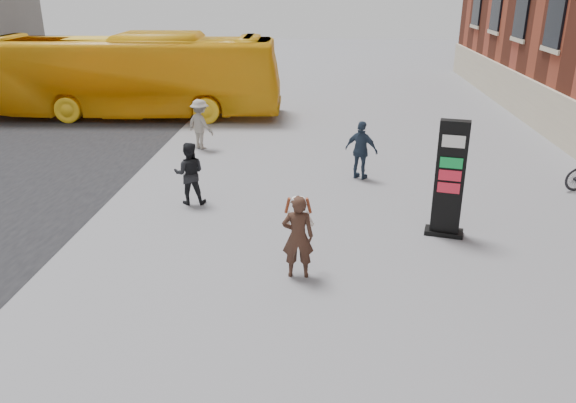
# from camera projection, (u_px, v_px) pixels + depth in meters

# --- Properties ---
(ground) EXTENTS (100.00, 100.00, 0.00)m
(ground) POSITION_uv_depth(u_px,v_px,m) (281.00, 259.00, 12.17)
(ground) COLOR #9E9EA3
(info_pylon) EXTENTS (0.96, 0.64, 2.76)m
(info_pylon) POSITION_uv_depth(u_px,v_px,m) (449.00, 179.00, 12.87)
(info_pylon) COLOR black
(info_pylon) RESTS_ON ground
(woman) EXTENTS (0.67, 0.62, 1.75)m
(woman) POSITION_uv_depth(u_px,v_px,m) (298.00, 236.00, 11.17)
(woman) COLOR black
(woman) RESTS_ON ground
(bus) EXTENTS (13.01, 3.59, 3.59)m
(bus) POSITION_uv_depth(u_px,v_px,m) (132.00, 75.00, 24.41)
(bus) COLOR yellow
(bus) RESTS_ON road
(pedestrian_a) EXTENTS (0.90, 0.74, 1.70)m
(pedestrian_a) POSITION_uv_depth(u_px,v_px,m) (189.00, 173.00, 14.95)
(pedestrian_a) COLOR black
(pedestrian_a) RESTS_ON ground
(pedestrian_b) EXTENTS (1.32, 1.19, 1.77)m
(pedestrian_b) POSITION_uv_depth(u_px,v_px,m) (200.00, 124.00, 19.91)
(pedestrian_b) COLOR gray
(pedestrian_b) RESTS_ON ground
(pedestrian_c) EXTENTS (1.12, 0.86, 1.77)m
(pedestrian_c) POSITION_uv_depth(u_px,v_px,m) (361.00, 150.00, 16.84)
(pedestrian_c) COLOR #29384C
(pedestrian_c) RESTS_ON ground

